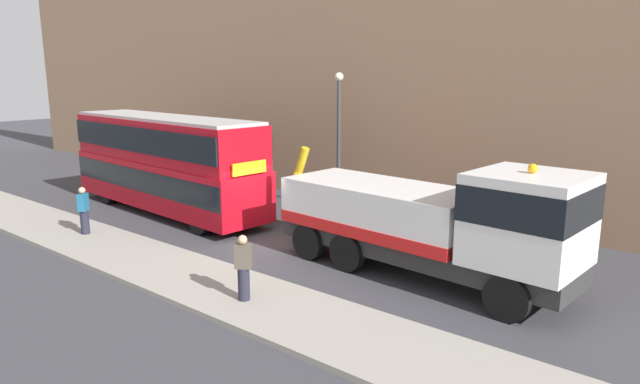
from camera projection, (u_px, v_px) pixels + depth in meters
name	position (u px, v px, depth m)	size (l,w,h in m)	color
ground_plane	(274.00, 242.00, 19.49)	(120.00, 120.00, 0.00)	#38383D
near_kerb	(175.00, 272.00, 16.29)	(60.00, 2.80, 0.15)	gray
building_facade	(389.00, 18.00, 23.21)	(60.00, 1.50, 16.00)	#9E7A5B
recovery_tow_truck	(432.00, 220.00, 15.57)	(10.22, 3.25, 3.67)	#2D2D2D
double_decker_bus	(165.00, 160.00, 23.23)	(11.16, 3.30, 4.06)	#B70C19
pedestrian_onlooker	(84.00, 211.00, 19.75)	(0.45, 0.48, 1.71)	#232333
pedestrian_bystander	(243.00, 269.00, 13.95)	(0.48, 0.44, 1.71)	#232333
street_lamp	(339.00, 130.00, 23.10)	(0.36, 0.36, 5.83)	#38383D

